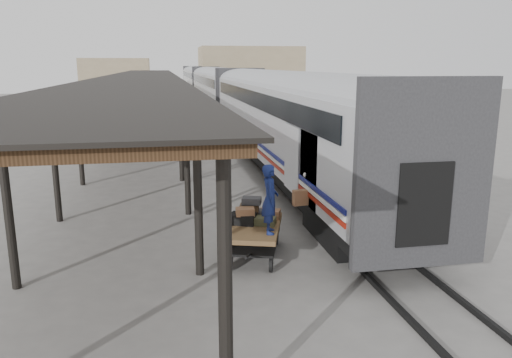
{
  "coord_description": "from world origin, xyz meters",
  "views": [
    {
      "loc": [
        -2.09,
        -13.17,
        4.89
      ],
      "look_at": [
        0.48,
        0.47,
        1.7
      ],
      "focal_mm": 35.0,
      "sensor_mm": 36.0,
      "label": 1
    }
  ],
  "objects_px": {
    "luggage_tug": "(178,134)",
    "pedestrian": "(143,143)",
    "porter": "(270,199)",
    "baggage_cart": "(255,233)"
  },
  "relations": [
    {
      "from": "baggage_cart",
      "to": "pedestrian",
      "type": "xyz_separation_m",
      "value": [
        -3.31,
        14.67,
        0.23
      ]
    },
    {
      "from": "porter",
      "to": "pedestrian",
      "type": "relative_size",
      "value": 0.97
    },
    {
      "from": "luggage_tug",
      "to": "porter",
      "type": "height_order",
      "value": "porter"
    },
    {
      "from": "luggage_tug",
      "to": "pedestrian",
      "type": "xyz_separation_m",
      "value": [
        -2.04,
        -4.7,
        0.23
      ]
    },
    {
      "from": "luggage_tug",
      "to": "porter",
      "type": "relative_size",
      "value": 1.03
    },
    {
      "from": "baggage_cart",
      "to": "luggage_tug",
      "type": "relative_size",
      "value": 1.51
    },
    {
      "from": "baggage_cart",
      "to": "luggage_tug",
      "type": "bearing_deg",
      "value": 110.88
    },
    {
      "from": "baggage_cart",
      "to": "porter",
      "type": "relative_size",
      "value": 1.55
    },
    {
      "from": "luggage_tug",
      "to": "pedestrian",
      "type": "relative_size",
      "value": 1.0
    },
    {
      "from": "porter",
      "to": "pedestrian",
      "type": "distance_m",
      "value": 15.75
    }
  ]
}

